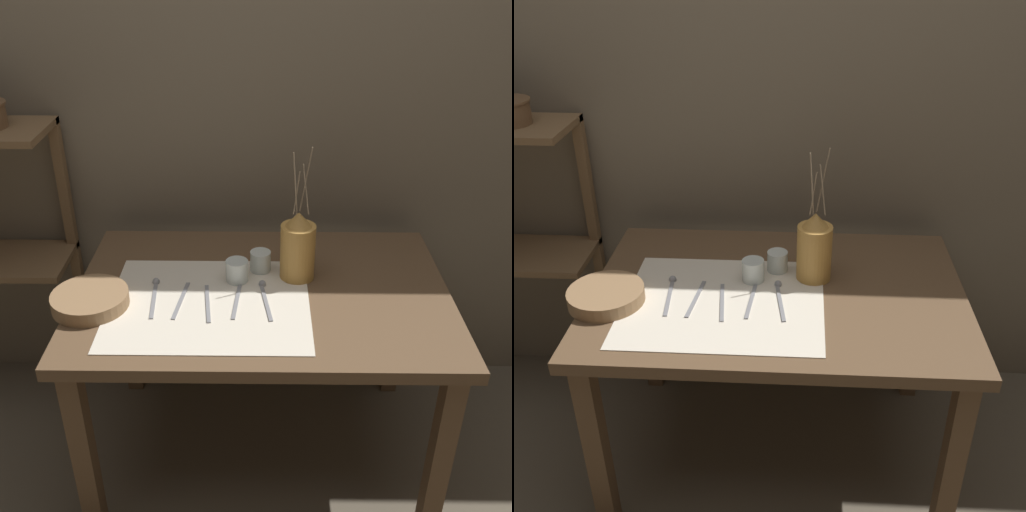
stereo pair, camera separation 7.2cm
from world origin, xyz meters
TOP-DOWN VIEW (x-y plane):
  - ground_plane at (0.00, 0.00)m, footprint 12.00×12.00m
  - stone_wall_back at (0.00, 0.51)m, footprint 7.00×0.06m
  - wooden_table at (0.00, 0.00)m, footprint 1.18×0.81m
  - linen_cloth at (-0.16, -0.08)m, footprint 0.61×0.51m
  - pitcher_with_flowers at (0.11, 0.08)m, footprint 0.11×0.11m
  - wooden_bowl at (-0.52, -0.10)m, footprint 0.23×0.23m
  - glass_tumbler_near at (-0.08, 0.05)m, footprint 0.07×0.07m
  - glass_tumbler_far at (-0.01, 0.11)m, footprint 0.07×0.07m
  - spoon_outer at (-0.34, -0.01)m, footprint 0.04×0.22m
  - fork_inner at (-0.25, -0.08)m, footprint 0.03×0.20m
  - knife_center at (-0.17, -0.09)m, footprint 0.04×0.20m
  - fork_outer at (-0.08, -0.07)m, footprint 0.03×0.20m
  - spoon_inner at (0.00, -0.02)m, footprint 0.05×0.21m

SIDE VIEW (x-z plane):
  - ground_plane at x=0.00m, z-range 0.00..0.00m
  - wooden_table at x=0.00m, z-range 0.26..0.96m
  - linen_cloth at x=-0.16m, z-range 0.70..0.71m
  - fork_inner at x=-0.25m, z-range 0.71..0.71m
  - knife_center at x=-0.17m, z-range 0.71..0.71m
  - fork_outer at x=-0.08m, z-range 0.71..0.71m
  - spoon_outer at x=-0.34m, z-range 0.70..0.72m
  - spoon_inner at x=0.00m, z-range 0.70..0.72m
  - wooden_bowl at x=-0.52m, z-range 0.70..0.75m
  - glass_tumbler_far at x=-0.01m, z-range 0.71..0.77m
  - glass_tumbler_near at x=-0.08m, z-range 0.71..0.78m
  - pitcher_with_flowers at x=0.11m, z-range 0.59..1.03m
  - stone_wall_back at x=0.00m, z-range 0.00..2.40m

